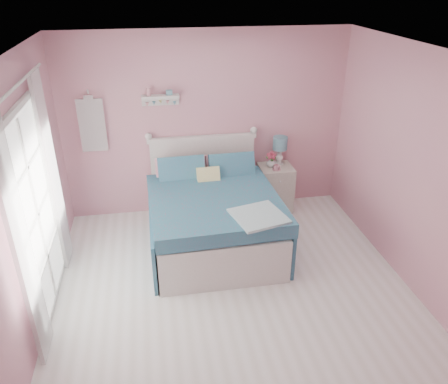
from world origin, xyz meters
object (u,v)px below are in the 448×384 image
object	(u,v)px
bed	(213,216)
vase	(271,162)
table_lamp	(280,145)
nightstand	(275,188)
teacup	(277,167)

from	to	relation	value
bed	vase	world-z (taller)	bed
table_lamp	vase	world-z (taller)	table_lamp
bed	nightstand	size ratio (longest dim) A/B	2.94
table_lamp	vase	size ratio (longest dim) A/B	3.02
bed	nightstand	world-z (taller)	bed
table_lamp	teacup	size ratio (longest dim) A/B	4.50
bed	nightstand	xyz separation A→B (m)	(1.06, 0.75, -0.05)
bed	table_lamp	distance (m)	1.53
teacup	table_lamp	bearing A→B (deg)	64.96
nightstand	vase	bearing A→B (deg)	171.94
nightstand	table_lamp	distance (m)	0.65
bed	table_lamp	bearing A→B (deg)	35.30
nightstand	table_lamp	xyz separation A→B (m)	(0.07, 0.11, 0.63)
nightstand	table_lamp	size ratio (longest dim) A/B	1.65
bed	teacup	xyz separation A→B (m)	(1.03, 0.65, 0.33)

